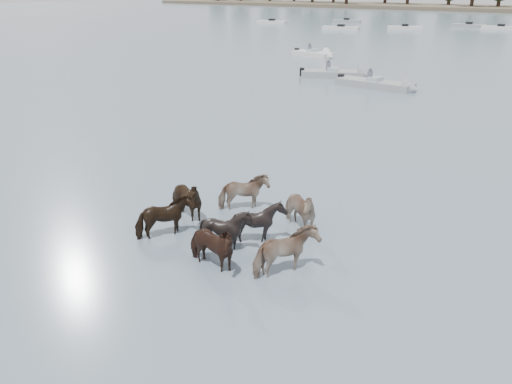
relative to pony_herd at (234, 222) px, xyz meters
The scene contains 6 objects.
ground 0.61m from the pony_herd, 51.16° to the left, with size 400.00×400.00×0.00m, color slate.
shoreline 165.65m from the pony_herd, 114.93° to the left, with size 160.00×30.00×1.00m, color #4C4233.
pony_herd is the anchor object (origin of this frame).
motorboat_a 27.88m from the pony_herd, 112.61° to the left, with size 5.27×3.89×1.92m.
motorboat_b 24.09m from the pony_herd, 104.66° to the left, with size 6.00×1.74×1.92m.
motorboat_f 39.18m from the pony_herd, 117.78° to the left, with size 4.92×2.27×1.92m.
Camera 1 is at (8.03, -9.84, 6.58)m, focal length 35.71 mm.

